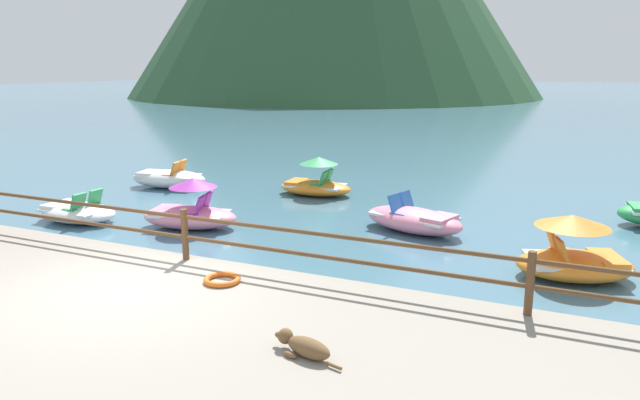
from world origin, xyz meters
name	(u,v)px	position (x,y,z in m)	size (l,w,h in m)	color
ground_plane	(493,116)	(0.00, 40.00, 0.00)	(200.00, 200.00, 0.00)	#477084
promenade_dock	(7,361)	(0.00, -2.20, 0.20)	(28.00, 8.00, 0.40)	gray
dock_railing	(185,229)	(0.00, 1.55, 0.99)	(23.92, 0.12, 0.95)	brown
dog_resting	(304,346)	(3.55, -0.84, 0.52)	(1.05, 0.46, 0.26)	brown
life_ring	(222,280)	(1.24, 0.85, 0.45)	(0.61, 0.61, 0.09)	orange
pedal_boat_0	(168,178)	(-5.65, 8.18, 0.31)	(2.67, 1.62, 0.90)	white
pedal_boat_1	(575,256)	(6.50, 4.60, 0.42)	(2.45, 2.02, 1.21)	orange
pedal_boat_2	(190,212)	(-2.09, 4.51, 0.41)	(2.56, 1.76, 1.24)	pink
pedal_boat_3	(414,219)	(2.96, 6.41, 0.30)	(2.78, 1.90, 0.89)	pink
pedal_boat_4	(78,212)	(-5.08, 3.85, 0.25)	(2.19, 1.39, 0.82)	white
pedal_boat_5	(316,183)	(-0.85, 9.11, 0.38)	(2.31, 1.36, 1.18)	orange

